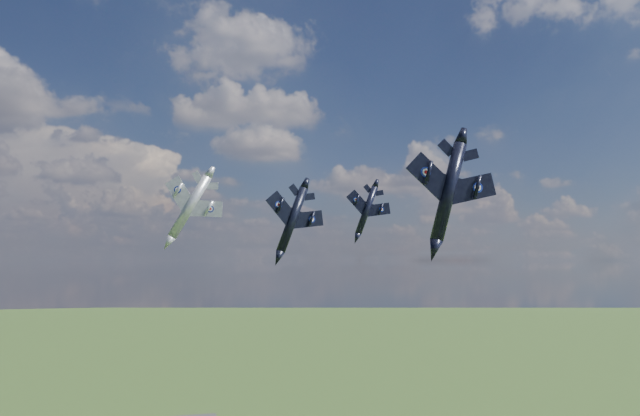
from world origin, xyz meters
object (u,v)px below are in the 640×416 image
object	(u,v)px
jet_high_navy	(367,210)
jet_left_silver	(190,207)
jet_right_navy	(449,191)
jet_lead_navy	(292,220)

from	to	relation	value
jet_high_navy	jet_left_silver	xyz separation A→B (m)	(-32.35, -15.56, -1.40)
jet_right_navy	jet_high_navy	world-z (taller)	jet_high_navy
jet_left_silver	jet_high_navy	bearing A→B (deg)	42.04
jet_lead_navy	jet_left_silver	distance (m)	14.79
jet_high_navy	jet_right_navy	bearing A→B (deg)	-88.46
jet_high_navy	jet_left_silver	size ratio (longest dim) A/B	0.90
jet_left_silver	jet_lead_navy	bearing A→B (deg)	3.40
jet_right_navy	jet_high_navy	distance (m)	44.50
jet_lead_navy	jet_high_navy	xyz separation A→B (m)	(18.04, 18.85, 3.22)
jet_right_navy	jet_high_navy	xyz separation A→B (m)	(6.08, 44.06, 1.51)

